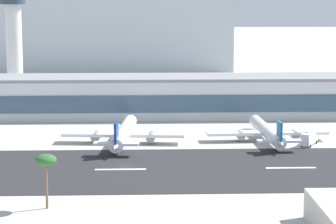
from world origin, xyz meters
The scene contains 11 objects.
ground_plane centered at (0.00, 0.00, 0.00)m, with size 1400.00×1400.00×0.00m, color #B2AFA8.
runway_strip centered at (0.00, -2.78, 0.04)m, with size 800.00×43.40×0.08m, color #262628.
runway_centreline_dash_4 centered at (-1.00, -2.78, 0.09)m, with size 12.00×1.20×0.01m, color white.
runway_centreline_dash_5 centered at (39.31, -2.78, 0.09)m, with size 12.00×1.20×0.01m, color white.
terminal_building centered at (18.35, 72.13, 6.74)m, with size 202.88×20.81×13.48m.
control_tower centered at (-42.06, 97.86, 24.49)m, with size 10.21×10.21×42.12m.
distant_hotel_block centered at (-19.95, 210.51, 21.21)m, with size 142.01×24.92×42.42m, color #A8B2BC.
airliner_navy_tail_gate_0 centered at (-1.01, 26.85, 2.80)m, with size 34.08×42.09×8.79m.
airliner_blue_tail_gate_1 centered at (39.20, 28.76, 2.59)m, with size 34.22×38.98×8.13m.
service_fuel_truck_0 centered at (49.53, 23.18, 2.03)m, with size 6.45×8.68×3.95m.
palm_tree_1 centered at (-14.26, -33.33, 9.29)m, with size 4.08×4.08×10.68m.
Camera 1 is at (3.94, -169.85, 41.15)m, focal length 78.13 mm.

